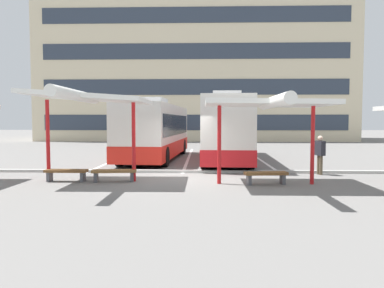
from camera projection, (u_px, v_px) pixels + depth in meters
The scene contains 14 objects.
ground_plane at pixel (181, 178), 14.70m from camera, with size 160.00×160.00×0.00m, color slate.
terminal_building at pixel (196, 77), 45.96m from camera, with size 35.94×11.93×18.14m.
coach_bus_0 at pixel (156, 132), 21.87m from camera, with size 3.25×10.56×3.52m.
coach_bus_1 at pixel (226, 129), 21.33m from camera, with size 2.93×11.25×3.80m.
lane_stripe_0 at pixel (121, 157), 23.05m from camera, with size 0.16×14.00×0.01m, color white.
lane_stripe_1 at pixel (189, 158), 22.93m from camera, with size 0.16×14.00×0.01m, color white.
lane_stripe_2 at pixel (257, 158), 22.81m from camera, with size 0.16×14.00×0.01m, color white.
waiting_shelter_1 at pixel (88, 99), 13.50m from camera, with size 4.24×5.27×3.35m.
bench_1 at pixel (66, 173), 13.84m from camera, with size 1.57×0.44×0.45m.
bench_2 at pixel (114, 173), 13.80m from camera, with size 1.66×0.60×0.45m.
waiting_shelter_2 at pixel (268, 105), 12.87m from camera, with size 4.32×5.34×3.04m.
bench_3 at pixel (266, 175), 13.20m from camera, with size 1.56×0.59×0.45m.
platform_kerb at pixel (183, 171), 16.23m from camera, with size 44.00×0.24×0.12m, color #ADADA8.
waiting_passenger_0 at pixel (320, 152), 15.60m from camera, with size 0.35×0.52×1.64m.
Camera 1 is at (0.87, -14.57, 2.25)m, focal length 34.75 mm.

